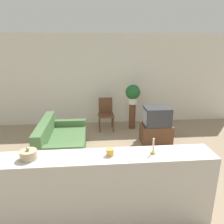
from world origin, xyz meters
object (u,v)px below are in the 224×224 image
object	(u,v)px
couch	(61,144)
potted_plant	(133,93)
television	(157,116)
decorative_bowl	(29,155)
wooden_chair	(106,112)

from	to	relation	value
couch	potted_plant	distance (m)	2.53
television	decorative_bowl	world-z (taller)	decorative_bowl
couch	wooden_chair	bearing A→B (deg)	54.95
couch	television	size ratio (longest dim) A/B	2.54
couch	decorative_bowl	distance (m)	2.15
couch	television	world-z (taller)	television
couch	potted_plant	world-z (taller)	potted_plant
couch	decorative_bowl	bearing A→B (deg)	-92.47
potted_plant	television	bearing A→B (deg)	-67.96
wooden_chair	potted_plant	world-z (taller)	potted_plant
television	potted_plant	distance (m)	1.17
television	couch	bearing A→B (deg)	-167.48
decorative_bowl	wooden_chair	bearing A→B (deg)	71.71
television	wooden_chair	xyz separation A→B (m)	(-1.19, 1.04, -0.19)
potted_plant	decorative_bowl	bearing A→B (deg)	-118.84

